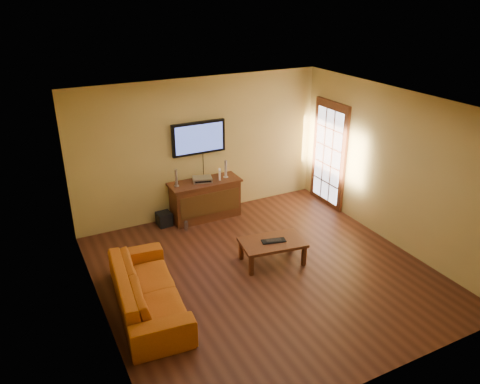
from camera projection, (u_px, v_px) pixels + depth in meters
ground_plane at (264, 272)px, 7.48m from camera, size 5.00×5.00×0.00m
room_walls at (247, 161)px, 7.30m from camera, size 5.00×5.00×5.00m
french_door at (329, 156)px, 9.46m from camera, size 0.07×1.02×2.22m
media_console at (205, 199)px, 9.11m from camera, size 1.39×0.53×0.77m
television at (199, 138)px, 8.81m from camera, size 1.06×0.08×0.63m
coffee_table at (272, 244)px, 7.62m from camera, size 1.11×0.77×0.40m
sofa at (147, 283)px, 6.50m from camera, size 0.82×2.17×0.83m
speaker_left at (176, 178)px, 8.68m from camera, size 0.09×0.09×0.34m
speaker_right at (226, 170)px, 9.09m from camera, size 0.10×0.10×0.35m
av_receiver at (202, 179)px, 8.94m from camera, size 0.42×0.35×0.08m
game_console at (220, 174)px, 9.02m from camera, size 0.10×0.15×0.20m
subwoofer at (164, 219)px, 8.91m from camera, size 0.28×0.28×0.26m
bottle at (186, 226)px, 8.72m from camera, size 0.07×0.07×0.21m
keyboard at (274, 241)px, 7.59m from camera, size 0.42×0.24×0.02m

